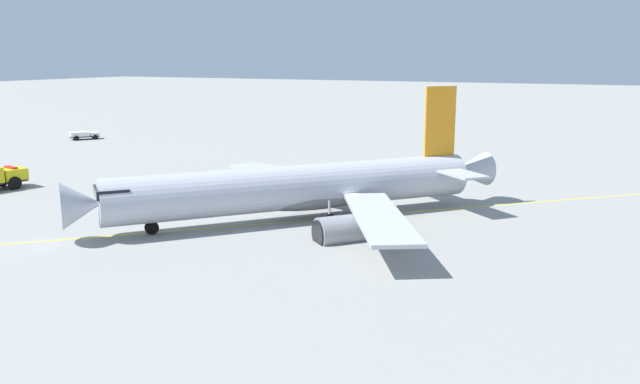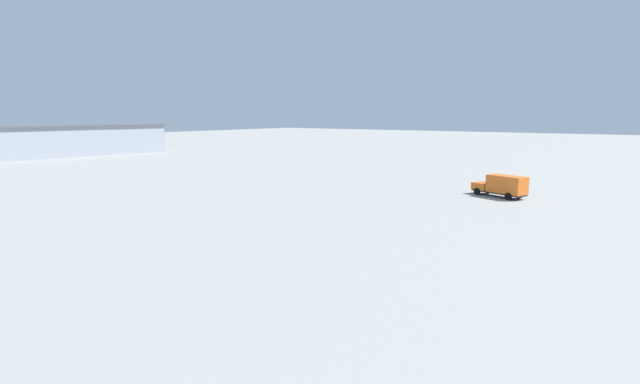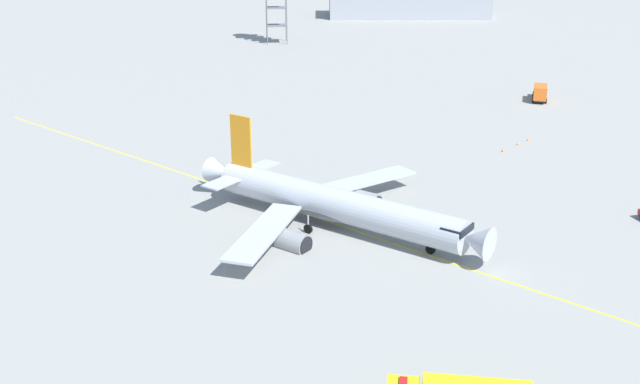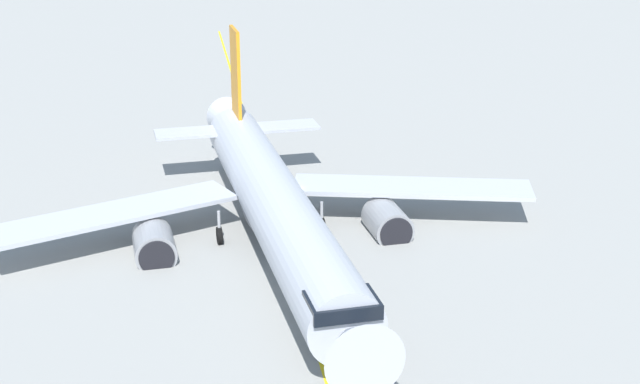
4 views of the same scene
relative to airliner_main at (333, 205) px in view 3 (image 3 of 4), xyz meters
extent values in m
plane|color=gray|center=(-2.22, 3.18, -2.63)|extent=(600.00, 600.00, 0.00)
cylinder|color=#B2B7C1|center=(0.39, -0.33, 0.22)|extent=(26.98, 24.04, 3.79)
cone|color=#B2B7C1|center=(13.55, -11.71, 0.22)|extent=(4.62, 4.68, 3.60)
cone|color=#B2B7C1|center=(-13.00, 11.23, 0.52)|extent=(5.13, 5.05, 3.22)
cube|color=black|center=(11.88, -10.27, 1.07)|extent=(3.92, 4.01, 0.70)
ellipsoid|color=slate|center=(-0.84, 0.72, -0.82)|extent=(11.05, 10.20, 2.08)
cube|color=orange|center=(-10.39, 8.98, 5.33)|extent=(2.58, 2.27, 6.42)
cube|color=#B2B7C1|center=(-8.15, 11.58, 0.98)|extent=(5.46, 5.75, 0.20)
cube|color=#B2B7C1|center=(-12.64, 6.38, 0.98)|extent=(5.46, 5.75, 0.20)
cube|color=#B2B7C1|center=(4.66, 8.88, -0.44)|extent=(15.38, 11.03, 0.28)
cube|color=#B2B7C1|center=(-8.11, -5.90, -0.44)|extent=(9.21, 15.93, 0.28)
cylinder|color=gray|center=(4.74, 5.69, -1.94)|extent=(4.28, 4.18, 2.49)
cylinder|color=black|center=(6.11, 4.51, -1.94)|extent=(1.50, 1.70, 2.11)
cylinder|color=gray|center=(-4.95, -5.52, -1.94)|extent=(4.28, 4.18, 2.49)
cylinder|color=black|center=(-3.58, -6.70, -1.94)|extent=(1.50, 1.70, 2.11)
cylinder|color=#9EA0A5|center=(9.70, -8.38, -1.26)|extent=(0.20, 0.20, 1.64)
cylinder|color=black|center=(9.70, -8.38, -2.08)|extent=(1.03, 0.95, 1.10)
cylinder|color=#9EA0A5|center=(1.32, 3.22, -1.26)|extent=(0.20, 0.20, 1.64)
cylinder|color=black|center=(1.32, 3.22, -2.08)|extent=(1.03, 0.95, 1.10)
cylinder|color=#9EA0A5|center=(-2.99, -1.77, -1.26)|extent=(0.20, 0.20, 1.64)
cylinder|color=black|center=(-2.99, -1.77, -2.08)|extent=(1.03, 0.95, 1.10)
cube|color=#232326|center=(46.63, 57.01, -2.03)|extent=(4.68, 7.99, 0.20)
cube|color=orange|center=(47.61, 59.55, -1.43)|extent=(3.07, 3.03, 1.00)
cube|color=black|center=(47.99, 60.55, -1.28)|extent=(1.90, 0.79, 0.56)
cube|color=orange|center=(46.18, 55.83, -0.73)|extent=(4.11, 5.75, 2.40)
cylinder|color=black|center=(46.49, 59.98, -2.13)|extent=(0.62, 1.03, 1.00)
cylinder|color=black|center=(48.72, 59.12, -2.13)|extent=(0.62, 1.03, 1.00)
cylinder|color=black|center=(44.63, 55.11, -2.13)|extent=(0.62, 1.03, 1.00)
cylinder|color=black|center=(46.86, 54.26, -2.13)|extent=(0.62, 1.03, 1.00)
cylinder|color=slate|center=(1.34, 130.16, 6.82)|extent=(0.24, 0.24, 18.91)
cylinder|color=slate|center=(-4.01, 130.16, 6.82)|extent=(0.24, 0.24, 18.91)
cylinder|color=slate|center=(-4.01, 124.80, 6.82)|extent=(0.24, 0.24, 18.91)
cylinder|color=slate|center=(1.34, 124.80, 6.82)|extent=(0.24, 0.24, 18.91)
cube|color=slate|center=(-1.34, 127.48, 2.09)|extent=(5.55, 5.55, 0.16)
cube|color=slate|center=(-1.34, 127.48, 6.82)|extent=(5.55, 5.55, 0.16)
cube|color=#999EA8|center=(45.47, 176.62, 1.44)|extent=(55.14, 24.49, 8.14)
cube|color=yellow|center=(-0.15, 1.05, -2.63)|extent=(102.36, 105.54, 0.01)
cone|color=orange|center=(28.95, 25.63, -2.36)|extent=(0.36, 0.36, 0.55)
cylinder|color=white|center=(28.95, 25.63, -2.33)|extent=(0.22, 0.22, 0.06)
cone|color=orange|center=(32.41, 28.78, -2.36)|extent=(0.36, 0.36, 0.55)
cylinder|color=white|center=(32.41, 28.78, -2.33)|extent=(0.22, 0.22, 0.06)
cone|color=orange|center=(34.88, 31.01, -2.36)|extent=(0.36, 0.36, 0.55)
cylinder|color=white|center=(34.88, 31.01, -2.33)|extent=(0.22, 0.22, 0.06)
camera|label=1|loc=(48.97, 25.75, 11.24)|focal=36.87mm
camera|label=2|loc=(-23.57, 37.19, 8.90)|focal=27.73mm
camera|label=3|loc=(-8.98, -79.54, 32.21)|focal=41.87mm
camera|label=4|loc=(32.49, -41.40, 20.35)|focal=51.52mm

